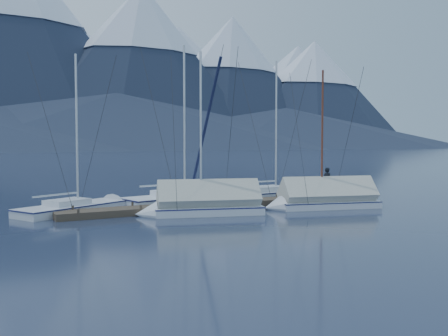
{
  "coord_description": "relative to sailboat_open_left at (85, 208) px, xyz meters",
  "views": [
    {
      "loc": [
        -12.2,
        -21.09,
        3.57
      ],
      "look_at": [
        0.0,
        2.0,
        2.2
      ],
      "focal_mm": 38.0,
      "sensor_mm": 36.0,
      "label": 1
    }
  ],
  "objects": [
    {
      "name": "sailboat_open_right",
      "position": [
        12.85,
        0.37,
        0.01
      ],
      "size": [
        7.51,
        3.18,
        9.78
      ],
      "color": "silver",
      "rests_on": "ground"
    },
    {
      "name": "sailboat_open_left",
      "position": [
        0.0,
        0.0,
        0.0
      ],
      "size": [
        6.85,
        4.92,
        8.96
      ],
      "color": "silver",
      "rests_on": "ground"
    },
    {
      "name": "sailboat_covered_far",
      "position": [
        4.73,
        -4.04,
        0.28
      ],
      "size": [
        6.62,
        3.56,
        8.89
      ],
      "color": "silver",
      "rests_on": "ground"
    },
    {
      "name": "sailboat_covered_near",
      "position": [
        11.61,
        -4.97,
        0.26
      ],
      "size": [
        6.73,
        3.48,
        8.38
      ],
      "color": "silver",
      "rests_on": "ground"
    },
    {
      "name": "ground",
      "position": [
        7.07,
        -4.34,
        -0.16
      ],
      "size": [
        1000.0,
        1000.0,
        0.0
      ],
      "primitive_type": "plane",
      "color": "#171F33",
      "rests_on": "ground"
    },
    {
      "name": "dock",
      "position": [
        7.07,
        -2.34,
        -0.05
      ],
      "size": [
        18.0,
        1.5,
        0.54
      ],
      "color": "#382D23",
      "rests_on": "ground"
    },
    {
      "name": "mooring_posts",
      "position": [
        6.57,
        -2.34,
        0.19
      ],
      "size": [
        15.12,
        1.52,
        0.35
      ],
      "color": "#382D23",
      "rests_on": "ground"
    },
    {
      "name": "person",
      "position": [
        14.57,
        -2.13,
        1.03
      ],
      "size": [
        0.55,
        0.7,
        1.7
      ],
      "primitive_type": "imported",
      "rotation": [
        0.0,
        0.0,
        1.83
      ],
      "color": "black",
      "rests_on": "dock"
    },
    {
      "name": "sailboat_open_mid",
      "position": [
        6.49,
        0.7,
        0.02
      ],
      "size": [
        8.04,
        3.82,
        10.26
      ],
      "color": "silver",
      "rests_on": "ground"
    }
  ]
}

